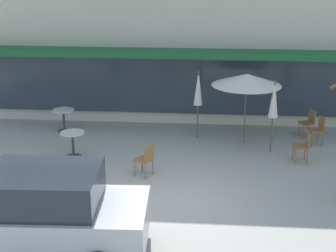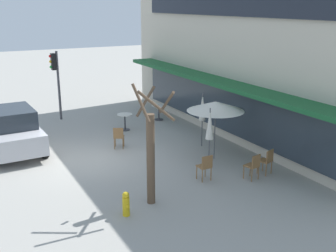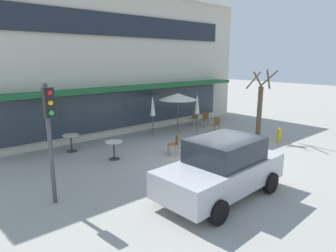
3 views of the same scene
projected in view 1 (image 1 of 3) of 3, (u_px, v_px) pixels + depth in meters
ground_plane at (171, 203)px, 12.19m from camera, size 80.00×80.00×0.00m
cafe_table_near_wall at (64, 117)px, 16.88m from camera, size 0.70×0.70×0.76m
cafe_table_streetside at (73, 140)px, 14.77m from camera, size 0.70×0.70×0.76m
patio_umbrella_green_folded at (274, 99)px, 14.76m from camera, size 0.28×0.28×2.20m
patio_umbrella_cream_folded at (198, 88)px, 15.96m from camera, size 0.28×0.28×2.20m
patio_umbrella_corner_open at (247, 80)px, 15.38m from camera, size 2.10×2.10×2.20m
cafe_chair_0 at (146, 158)px, 13.48m from camera, size 0.54×0.54×0.89m
cafe_chair_1 at (309, 121)px, 16.40m from camera, size 0.50×0.50×0.89m
cafe_chair_2 at (318, 128)px, 15.72m from camera, size 0.48×0.48×0.89m
cafe_chair_3 at (303, 144)px, 14.42m from camera, size 0.41×0.41×0.89m
parked_sedan at (40, 213)px, 9.89m from camera, size 4.27×2.16×1.76m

